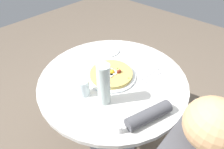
# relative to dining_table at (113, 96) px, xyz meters

# --- Properties ---
(ground_plane) EXTENTS (6.00, 6.00, 0.00)m
(ground_plane) POSITION_rel_dining_table_xyz_m (0.00, 0.00, -0.57)
(ground_plane) COLOR #6B5B4C
(dining_table) EXTENTS (0.97, 0.97, 0.74)m
(dining_table) POSITION_rel_dining_table_xyz_m (0.00, 0.00, 0.00)
(dining_table) COLOR silver
(dining_table) RESTS_ON ground_plane
(pizza_plate) EXTENTS (0.33, 0.33, 0.01)m
(pizza_plate) POSITION_rel_dining_table_xyz_m (-0.00, 0.01, 0.18)
(pizza_plate) COLOR white
(pizza_plate) RESTS_ON dining_table
(breakfast_pizza) EXTENTS (0.28, 0.28, 0.05)m
(breakfast_pizza) POSITION_rel_dining_table_xyz_m (-0.00, 0.01, 0.20)
(breakfast_pizza) COLOR tan
(breakfast_pizza) RESTS_ON pizza_plate
(bread_plate) EXTENTS (0.19, 0.19, 0.01)m
(bread_plate) POSITION_rel_dining_table_xyz_m (0.21, 0.24, 0.18)
(bread_plate) COLOR white
(bread_plate) RESTS_ON dining_table
(napkin) EXTENTS (0.19, 0.16, 0.00)m
(napkin) POSITION_rel_dining_table_xyz_m (0.18, -0.18, 0.18)
(napkin) COLOR white
(napkin) RESTS_ON dining_table
(fork) EXTENTS (0.18, 0.03, 0.00)m
(fork) POSITION_rel_dining_table_xyz_m (0.18, -0.17, 0.18)
(fork) COLOR silver
(fork) RESTS_ON napkin
(knife) EXTENTS (0.18, 0.03, 0.00)m
(knife) POSITION_rel_dining_table_xyz_m (0.18, -0.20, 0.18)
(knife) COLOR silver
(knife) RESTS_ON napkin
(water_glass) EXTENTS (0.07, 0.07, 0.11)m
(water_glass) POSITION_rel_dining_table_xyz_m (-0.23, 0.02, 0.23)
(water_glass) COLOR silver
(water_glass) RESTS_ON dining_table
(water_bottle) EXTENTS (0.07, 0.07, 0.26)m
(water_bottle) POSITION_rel_dining_table_xyz_m (-0.19, -0.10, 0.30)
(water_bottle) COLOR silver
(water_bottle) RESTS_ON dining_table
(salt_shaker) EXTENTS (0.03, 0.03, 0.05)m
(salt_shaker) POSITION_rel_dining_table_xyz_m (-0.28, -0.30, 0.20)
(salt_shaker) COLOR white
(salt_shaker) RESTS_ON dining_table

